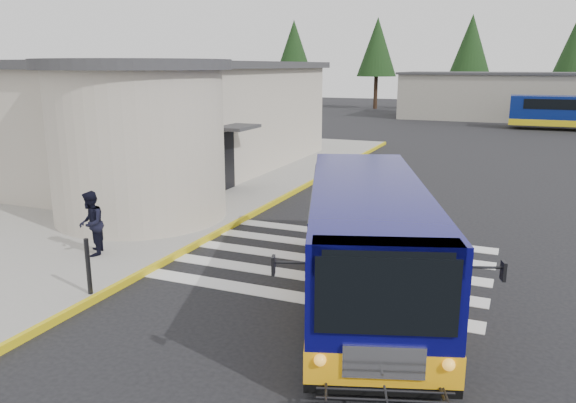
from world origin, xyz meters
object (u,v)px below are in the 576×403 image
at_px(bollard, 88,266).
at_px(transit_bus, 366,245).
at_px(pedestrian_b, 91,223).
at_px(far_bus_a, 570,111).
at_px(pedestrian_a, 124,209).

bearing_deg(bollard, transit_bus, 24.02).
bearing_deg(pedestrian_b, bollard, 8.55).
height_order(bollard, far_bus_a, far_bus_a).
bearing_deg(pedestrian_b, pedestrian_a, 153.83).
relative_size(pedestrian_b, far_bus_a, 0.19).
height_order(transit_bus, far_bus_a, far_bus_a).
xyz_separation_m(transit_bus, far_bus_a, (5.91, 36.84, 0.26)).
bearing_deg(transit_bus, far_bus_a, 62.28).
distance_m(transit_bus, pedestrian_b, 6.93).
distance_m(pedestrian_a, far_bus_a, 38.02).
distance_m(pedestrian_b, far_bus_a, 39.34).
bearing_deg(transit_bus, pedestrian_a, 152.48).
distance_m(bollard, far_bus_a, 40.74).
bearing_deg(transit_bus, bollard, -174.59).
xyz_separation_m(pedestrian_b, far_bus_a, (12.82, 37.19, 0.46)).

